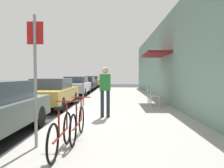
% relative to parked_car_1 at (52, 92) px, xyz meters
% --- Properties ---
extents(ground_plane, '(60.00, 60.00, 0.00)m').
position_rel_parked_car_1_xyz_m(ground_plane, '(1.10, -2.98, -0.72)').
color(ground_plane, '#2D2D30').
extents(sidewalk_slab, '(4.50, 32.00, 0.12)m').
position_rel_parked_car_1_xyz_m(sidewalk_slab, '(3.35, -0.98, -0.66)').
color(sidewalk_slab, '#9E9B93').
rests_on(sidewalk_slab, ground_plane).
extents(building_facade, '(1.40, 32.00, 4.54)m').
position_rel_parked_car_1_xyz_m(building_facade, '(5.74, -0.97, 1.55)').
color(building_facade, gray).
rests_on(building_facade, ground_plane).
extents(parked_car_1, '(1.80, 4.40, 1.39)m').
position_rel_parked_car_1_xyz_m(parked_car_1, '(0.00, 0.00, 0.00)').
color(parked_car_1, '#A58433').
rests_on(parked_car_1, ground_plane).
extents(parked_car_2, '(1.80, 4.40, 1.43)m').
position_rel_parked_car_1_xyz_m(parked_car_2, '(0.00, 6.25, 0.02)').
color(parked_car_2, '#B7B7BC').
rests_on(parked_car_2, ground_plane).
extents(parked_car_3, '(1.80, 4.40, 1.36)m').
position_rel_parked_car_1_xyz_m(parked_car_3, '(0.00, 11.68, -0.01)').
color(parked_car_3, black).
rests_on(parked_car_3, ground_plane).
extents(parked_car_4, '(1.80, 4.40, 1.43)m').
position_rel_parked_car_1_xyz_m(parked_car_4, '(0.00, 16.99, 0.03)').
color(parked_car_4, '#A58433').
rests_on(parked_car_4, ground_plane).
extents(parking_meter, '(0.12, 0.10, 1.32)m').
position_rel_parked_car_1_xyz_m(parking_meter, '(1.55, -0.33, 0.17)').
color(parking_meter, slate).
rests_on(parking_meter, sidewalk_slab).
extents(street_sign, '(0.32, 0.06, 2.60)m').
position_rel_parked_car_1_xyz_m(street_sign, '(1.50, -6.13, 0.92)').
color(street_sign, gray).
rests_on(street_sign, sidewalk_slab).
extents(bicycle_0, '(0.46, 1.71, 0.90)m').
position_rel_parked_car_1_xyz_m(bicycle_0, '(2.07, -6.42, -0.24)').
color(bicycle_0, black).
rests_on(bicycle_0, sidewalk_slab).
extents(bicycle_1, '(0.46, 1.71, 0.90)m').
position_rel_parked_car_1_xyz_m(bicycle_1, '(2.23, -5.55, -0.24)').
color(bicycle_1, black).
rests_on(bicycle_1, sidewalk_slab).
extents(cafe_chair_0, '(0.53, 0.53, 0.87)m').
position_rel_parked_car_1_xyz_m(cafe_chair_0, '(4.77, -0.33, -0.10)').
color(cafe_chair_0, silver).
rests_on(cafe_chair_0, sidewalk_slab).
extents(cafe_chair_1, '(0.55, 0.55, 0.87)m').
position_rel_parked_car_1_xyz_m(cafe_chair_1, '(4.77, 0.43, -0.10)').
color(cafe_chair_1, silver).
rests_on(cafe_chair_1, sidewalk_slab).
extents(pedestrian_standing, '(0.36, 0.22, 1.70)m').
position_rel_parked_car_1_xyz_m(pedestrian_standing, '(2.70, -2.98, 0.40)').
color(pedestrian_standing, '#232838').
rests_on(pedestrian_standing, sidewalk_slab).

